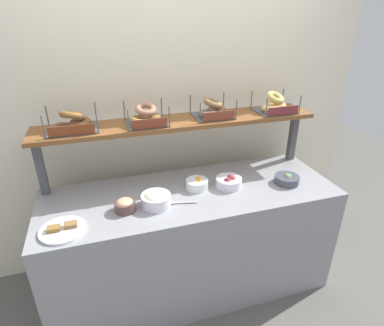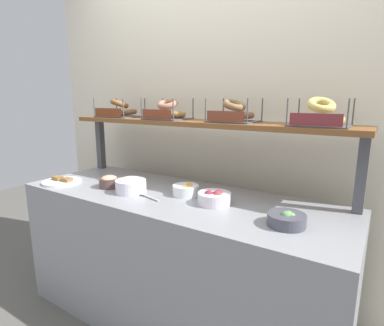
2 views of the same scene
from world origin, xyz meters
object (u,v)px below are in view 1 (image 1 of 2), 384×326
bowl_beet_salad (229,182)px  bagel_basket_everything (146,117)px  bagel_basket_cinnamon_raisin (72,123)px  bagel_basket_poppy (212,110)px  bowl_scallion_spread (156,199)px  bowl_veggie_mix (287,179)px  bowl_fruit_salad (197,184)px  serving_plate_white (63,230)px  bowl_hummus (125,205)px  serving_spoon_near_plate (178,203)px  bagel_basket_plain (275,105)px

bowl_beet_salad → bagel_basket_everything: size_ratio=0.67×
bagel_basket_cinnamon_raisin → bagel_basket_poppy: (0.95, 0.00, 0.00)m
bowl_scallion_spread → bagel_basket_poppy: 0.76m
bowl_veggie_mix → bowl_fruit_salad: 0.65m
bowl_scallion_spread → serving_plate_white: bearing=-169.9°
bowl_beet_salad → bowl_hummus: bearing=-173.2°
bowl_veggie_mix → serving_spoon_near_plate: bowl_veggie_mix is taller
bowl_scallion_spread → bagel_basket_poppy: bagel_basket_poppy is taller
bowl_veggie_mix → bowl_hummus: size_ratio=1.33×
bowl_veggie_mix → serving_spoon_near_plate: bearing=-177.9°
bowl_beet_salad → bagel_basket_everything: (-0.51, 0.26, 0.44)m
bowl_veggie_mix → bowl_hummus: bowl_hummus is taller
serving_plate_white → bowl_fruit_salad: bearing=15.0°
serving_spoon_near_plate → bagel_basket_cinnamon_raisin: 0.84m
bowl_beet_salad → bowl_fruit_salad: bearing=168.1°
serving_spoon_near_plate → bagel_basket_cinnamon_raisin: (-0.59, 0.39, 0.47)m
bagel_basket_cinnamon_raisin → serving_plate_white: bearing=-103.0°
bowl_hummus → bagel_basket_everything: bagel_basket_everything is taller
bowl_beet_salad → serving_plate_white: size_ratio=0.71×
bowl_hummus → bagel_basket_poppy: bagel_basket_poppy is taller
bowl_scallion_spread → bagel_basket_everything: bagel_basket_everything is taller
bagel_basket_poppy → bagel_basket_cinnamon_raisin: bearing=-179.7°
bowl_scallion_spread → bagel_basket_plain: (1.00, 0.35, 0.43)m
bowl_hummus → bowl_beet_salad: size_ratio=0.72×
bagel_basket_everything → bagel_basket_poppy: 0.48m
serving_spoon_near_plate → bagel_basket_everything: (-0.12, 0.37, 0.47)m
bagel_basket_everything → bagel_basket_plain: 0.97m
bowl_hummus → bagel_basket_plain: bearing=16.2°
bowl_beet_salad → serving_plate_white: bowl_beet_salad is taller
bagel_basket_plain → bagel_basket_cinnamon_raisin: bearing=179.3°
bowl_veggie_mix → bagel_basket_plain: 0.56m
bowl_beet_salad → serving_plate_white: bearing=-170.3°
serving_plate_white → serving_spoon_near_plate: serving_plate_white is taller
bagel_basket_everything → bagel_basket_plain: bagel_basket_plain is taller
bagel_basket_everything → bagel_basket_plain: size_ratio=0.95×
bowl_fruit_salad → bagel_basket_poppy: 0.54m
bagel_basket_everything → serving_spoon_near_plate: bearing=-72.6°
bagel_basket_poppy → serving_spoon_near_plate: bearing=-133.2°
bowl_hummus → bagel_basket_cinnamon_raisin: size_ratio=0.42×
bowl_hummus → bowl_fruit_salad: bearing=14.6°
serving_plate_white → bagel_basket_cinnamon_raisin: (0.11, 0.46, 0.47)m
serving_plate_white → bagel_basket_poppy: (1.06, 0.47, 0.47)m
bowl_hummus → bagel_basket_everything: 0.60m
bowl_hummus → serving_spoon_near_plate: size_ratio=0.74×
bowl_fruit_salad → bagel_basket_cinnamon_raisin: 0.91m
serving_spoon_near_plate → bagel_basket_plain: 1.05m
bowl_beet_salad → bowl_scallion_spread: 0.55m
bowl_veggie_mix → bowl_beet_salad: 0.42m
bowl_scallion_spread → bagel_basket_plain: size_ratio=0.66×
bowl_veggie_mix → bagel_basket_poppy: 0.73m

